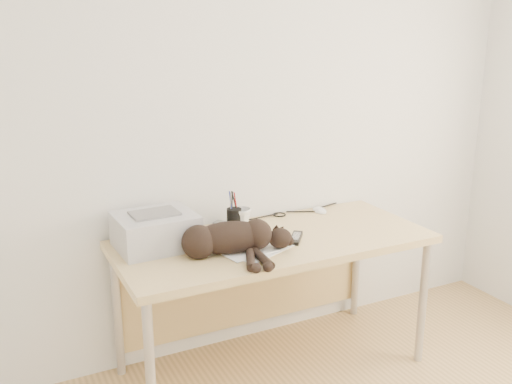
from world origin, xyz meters
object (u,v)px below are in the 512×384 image
mouse (320,208)px  mug (241,217)px  pen_cup (234,218)px  printer (155,230)px  desk (266,257)px  cat (226,240)px

mouse → mug: bearing=-168.5°
mug → pen_cup: pen_cup is taller
printer → desk: bearing=-6.5°
cat → mouse: (0.75, 0.36, -0.05)m
mug → desk: bearing=-64.8°
desk → mug: mug is taller
desk → mug: (-0.07, 0.15, 0.18)m
pen_cup → mouse: 0.56m
desk → printer: printer is taller
mug → mouse: bearing=3.7°
cat → mouse: bearing=38.1°
printer → mouse: 1.03m
printer → cat: bearing=-41.3°
mouse → cat: bearing=-146.6°
pen_cup → mouse: size_ratio=1.65×
desk → pen_cup: pen_cup is taller
pen_cup → mouse: pen_cup is taller
desk → mouse: mouse is taller
desk → printer: size_ratio=4.17×
cat → mouse: 0.83m
mug → mouse: size_ratio=0.89×
printer → pen_cup: (0.45, 0.08, -0.03)m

